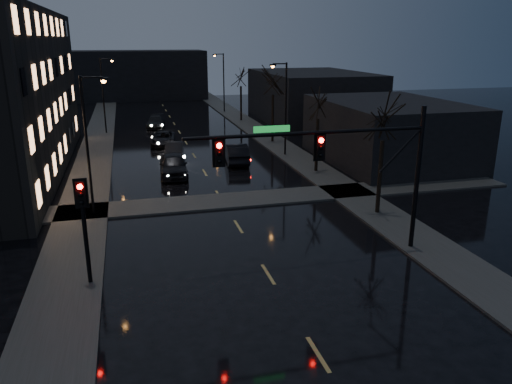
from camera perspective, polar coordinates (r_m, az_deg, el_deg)
sidewalk_left at (r=47.23m, az=-17.89°, el=4.26°), size 3.00×140.00×0.12m
sidewalk_right at (r=49.17m, az=2.33°, el=5.56°), size 3.00×140.00×0.12m
sidewalk_cross at (r=31.67m, az=-3.80°, el=-1.03°), size 40.00×3.00×0.12m
commercial_right_near at (r=43.26m, az=14.87°, el=6.70°), size 10.00×14.00×5.00m
commercial_right_far at (r=63.61m, az=6.40°, el=10.79°), size 12.00×18.00×6.00m
far_block at (r=89.33m, az=-13.23°, el=12.90°), size 22.00×10.00×8.00m
signal_mast at (r=22.72m, az=10.18°, el=4.04°), size 11.11×0.41×7.00m
signal_pole_left at (r=21.33m, az=-19.11°, el=-2.72°), size 0.35×0.41×4.53m
tree_near at (r=28.92m, az=14.53°, el=9.26°), size 3.52×3.52×8.08m
tree_mid_a at (r=37.97m, az=7.17°, el=10.83°), size 3.30×3.30×7.58m
tree_mid_b at (r=49.21m, az=1.97°, el=13.27°), size 3.74×3.74×8.59m
tree_far at (r=62.77m, az=-1.75°, el=13.61°), size 3.43×3.43×7.88m
streetlight_l_near at (r=29.62m, az=-18.44°, el=6.27°), size 1.53×0.28×8.00m
streetlight_l_far at (r=56.37m, az=-16.91°, el=11.18°), size 1.53×0.28×8.00m
streetlight_r_mid at (r=43.43m, az=3.16°, el=10.31°), size 1.53×0.28×8.00m
streetlight_r_far at (r=70.51m, az=-3.89°, el=12.91°), size 1.53×0.28×8.00m
oncoming_car_a at (r=37.91m, az=-9.43°, el=3.07°), size 2.31×5.12×1.71m
oncoming_car_b at (r=43.44m, az=-9.34°, el=4.66°), size 2.07×4.43×1.41m
oncoming_car_c at (r=49.30m, az=-10.59°, el=6.03°), size 2.84×5.04×1.33m
oncoming_car_d at (r=59.38m, az=-11.41°, el=7.86°), size 2.55×4.97×1.38m
lead_car at (r=41.46m, az=-2.25°, el=4.45°), size 2.25×5.10×1.63m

